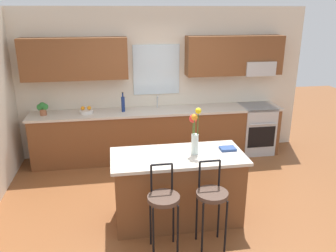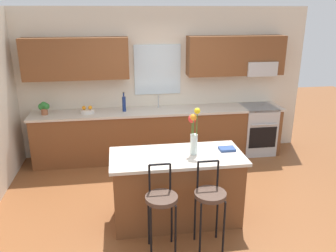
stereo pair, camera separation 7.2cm
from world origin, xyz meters
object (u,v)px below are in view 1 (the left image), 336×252
at_px(kitchen_island, 178,187).
at_px(flower_vase, 195,131).
at_px(bar_stool_middle, 212,198).
at_px(fruit_bowl_oranges, 86,111).
at_px(bar_stool_near, 164,202).
at_px(cookbook, 228,149).
at_px(potted_plant_small, 43,108).
at_px(bottle_olive_oil, 123,104).
at_px(oven_range, 255,129).

distance_m(kitchen_island, flower_vase, 0.79).
height_order(bar_stool_middle, fruit_bowl_oranges, fruit_bowl_oranges).
distance_m(bar_stool_near, bar_stool_middle, 0.55).
bearing_deg(bar_stool_middle, cookbook, 59.30).
relative_size(kitchen_island, cookbook, 8.38).
height_order(kitchen_island, potted_plant_small, potted_plant_small).
xyz_separation_m(bar_stool_near, bottle_olive_oil, (-0.32, 2.64, 0.43)).
relative_size(kitchen_island, potted_plant_small, 7.33).
height_order(bar_stool_middle, potted_plant_small, potted_plant_small).
relative_size(flower_vase, bottle_olive_oil, 1.73).
bearing_deg(potted_plant_small, oven_range, -0.37).
xyz_separation_m(bar_stool_middle, fruit_bowl_oranges, (-1.52, 2.64, 0.33)).
distance_m(bar_stool_near, potted_plant_small, 3.17).
height_order(bar_stool_middle, flower_vase, flower_vase).
bearing_deg(flower_vase, potted_plant_small, 136.88).
distance_m(bar_stool_near, fruit_bowl_oranges, 2.83).
xyz_separation_m(bar_stool_near, fruit_bowl_oranges, (-0.97, 2.64, 0.33)).
xyz_separation_m(cookbook, bottle_olive_oil, (-1.27, 1.98, 0.13)).
relative_size(kitchen_island, bottle_olive_oil, 4.81).
relative_size(oven_range, flower_vase, 1.53).
height_order(oven_range, flower_vase, flower_vase).
bearing_deg(bar_stool_near, kitchen_island, 65.35).
xyz_separation_m(oven_range, bar_stool_near, (-2.19, -2.62, 0.18)).
height_order(flower_vase, bottle_olive_oil, flower_vase).
height_order(flower_vase, cookbook, flower_vase).
relative_size(flower_vase, potted_plant_small, 2.64).
bearing_deg(bar_stool_middle, potted_plant_small, 130.29).
distance_m(oven_range, cookbook, 2.37).
bearing_deg(potted_plant_small, bar_stool_near, -57.40).
distance_m(flower_vase, bottle_olive_oil, 2.20).
bearing_deg(flower_vase, fruit_bowl_oranges, 125.49).
bearing_deg(kitchen_island, cookbook, 5.18).
distance_m(oven_range, kitchen_island, 2.78).
relative_size(cookbook, fruit_bowl_oranges, 0.83).
bearing_deg(potted_plant_small, bottle_olive_oil, -0.02).
distance_m(kitchen_island, cookbook, 0.82).
bearing_deg(bar_stool_near, oven_range, 50.12).
distance_m(bar_stool_near, cookbook, 1.19).
height_order(oven_range, potted_plant_small, potted_plant_small).
relative_size(bar_stool_middle, cookbook, 5.21).
bearing_deg(oven_range, flower_vase, -130.27).
distance_m(cookbook, bottle_olive_oil, 2.36).
bearing_deg(fruit_bowl_oranges, potted_plant_small, 179.97).
xyz_separation_m(fruit_bowl_oranges, potted_plant_small, (-0.72, 0.00, 0.09)).
bearing_deg(bar_stool_near, bottle_olive_oil, 96.98).
xyz_separation_m(oven_range, bar_stool_middle, (-1.64, -2.62, 0.18)).
relative_size(bar_stool_middle, fruit_bowl_oranges, 4.34).
bearing_deg(fruit_bowl_oranges, kitchen_island, -58.69).
bearing_deg(oven_range, bar_stool_near, -129.88).
height_order(bar_stool_near, bottle_olive_oil, bottle_olive_oil).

